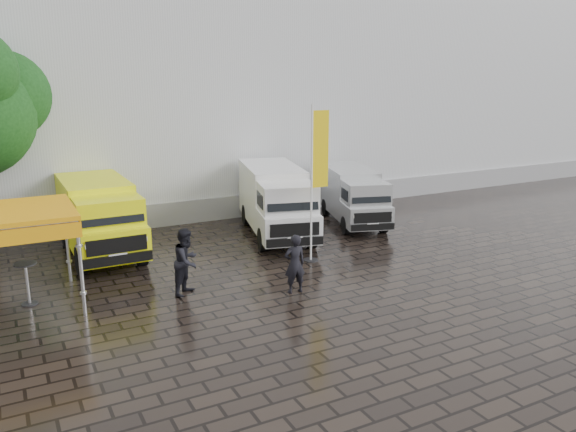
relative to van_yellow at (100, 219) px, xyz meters
The scene contains 12 objects.
ground 8.65m from the van_yellow, 36.92° to the right, with size 120.00×120.00×0.00m, color black.
exhibition_hall 14.77m from the van_yellow, 50.85° to the left, with size 44.00×16.00×12.00m, color silver.
hall_plinth 9.31m from the van_yellow, 17.63° to the left, with size 44.00×0.15×1.00m, color gray.
van_yellow is the anchor object (origin of this frame).
van_white 6.63m from the van_yellow, ahead, with size 2.05×6.15×2.67m, color white, non-canonical shape.
van_silver 10.37m from the van_yellow, ahead, with size 1.77×5.30×2.30m, color silver, non-canonical shape.
canopy_tent 4.91m from the van_yellow, 126.16° to the right, with size 3.10×3.10×2.74m.
flagpole 7.75m from the van_yellow, 32.12° to the right, with size 0.88×0.50×5.30m.
cocktail_table 4.58m from the van_yellow, 125.08° to the right, with size 0.60×0.60×1.20m, color black.
wheelie_bin 13.16m from the van_yellow, 10.35° to the left, with size 0.67×0.67×1.12m, color black.
person_front 7.70m from the van_yellow, 55.58° to the right, with size 0.64×0.42×1.76m, color black.
person_tent 5.19m from the van_yellow, 72.45° to the right, with size 0.95×0.74×1.95m, color black.
Camera 1 is at (-9.83, -14.77, 6.15)m, focal length 35.00 mm.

